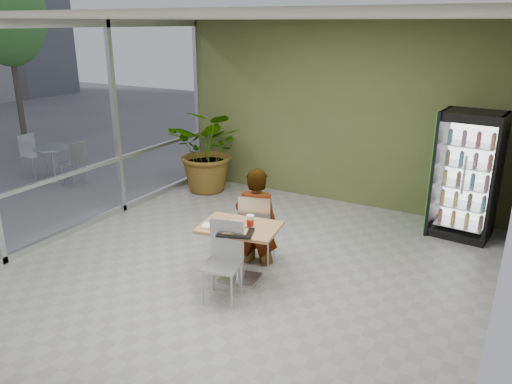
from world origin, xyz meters
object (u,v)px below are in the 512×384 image
seated_woman (256,226)px  beverage_fridge (466,175)px  cafeteria_tray (235,233)px  potted_plant (210,150)px  chair_far (256,224)px  dining_table (240,241)px  soda_cup (250,222)px  chair_near (224,254)px

seated_woman → beverage_fridge: bearing=-148.5°
cafeteria_tray → beverage_fridge: beverage_fridge is taller
seated_woman → potted_plant: bearing=-58.1°
chair_far → dining_table: bearing=82.5°
seated_woman → soda_cup: (0.23, -0.57, 0.31)m
chair_near → soda_cup: (0.11, 0.43, 0.28)m
chair_far → chair_near: size_ratio=1.04×
dining_table → cafeteria_tray: 0.33m
seated_woman → beverage_fridge: size_ratio=0.85×
chair_far → potted_plant: size_ratio=0.60×
chair_far → beverage_fridge: 3.34m
dining_table → chair_near: size_ratio=1.13×
dining_table → seated_woman: 0.58m
chair_far → beverage_fridge: bearing=-147.6°
beverage_fridge → potted_plant: 4.61m
dining_table → soda_cup: soda_cup is taller
dining_table → chair_near: bearing=-84.1°
dining_table → potted_plant: (-2.37, 2.82, 0.28)m
chair_far → cafeteria_tray: bearing=86.8°
seated_woman → cafeteria_tray: bearing=87.8°
seated_woman → potted_plant: (-2.28, 2.24, 0.29)m
dining_table → chair_far: bearing=96.2°
dining_table → potted_plant: potted_plant is taller
dining_table → chair_far: size_ratio=1.09×
chair_near → seated_woman: bearing=83.6°
soda_cup → cafeteria_tray: soda_cup is taller
beverage_fridge → seated_woman: bearing=-129.1°
chair_far → seated_woman: 0.08m
beverage_fridge → potted_plant: size_ratio=1.19×
soda_cup → cafeteria_tray: (-0.07, -0.24, -0.07)m
potted_plant → chair_near: bearing=-53.4°
dining_table → beverage_fridge: bearing=52.4°
chair_near → cafeteria_tray: 0.29m
seated_woman → potted_plant: size_ratio=1.01×
soda_cup → beverage_fridge: 3.58m
potted_plant → chair_far: bearing=-44.7°
soda_cup → beverage_fridge: beverage_fridge is taller
soda_cup → beverage_fridge: bearing=54.3°
seated_woman → soda_cup: seated_woman is taller
soda_cup → cafeteria_tray: bearing=-106.1°
dining_table → potted_plant: size_ratio=0.66×
chair_far → cafeteria_tray: chair_far is taller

